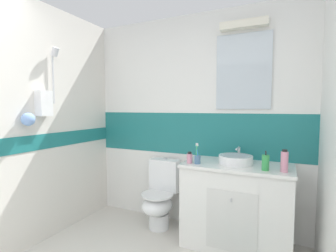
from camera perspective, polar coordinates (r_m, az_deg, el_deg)
wall_back_tiled at (r=3.01m, az=6.21°, el=1.32°), size 3.20×0.20×2.50m
wall_left_shower_alcove at (r=2.84m, az=-30.38°, el=0.35°), size 0.25×3.48×2.50m
vanity_cabinet at (r=2.74m, az=15.40°, el=-17.05°), size 1.05×0.58×0.85m
sink_basin at (r=2.62m, az=15.24°, el=-7.33°), size 0.34×0.38×0.15m
toilet at (r=3.05m, az=-1.77°, el=-15.77°), size 0.37×0.50×0.80m
toothbrush_cup at (r=2.53m, az=6.75°, el=-7.39°), size 0.06×0.06×0.21m
soap_dispenser at (r=2.42m, az=21.45°, el=-7.81°), size 0.06×0.06×0.18m
lotion_bottle_short at (r=2.56m, az=4.97°, el=-7.28°), size 0.06×0.06×0.11m
shampoo_bottle_tall at (r=2.42m, az=25.14°, el=-7.33°), size 0.06×0.06×0.20m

